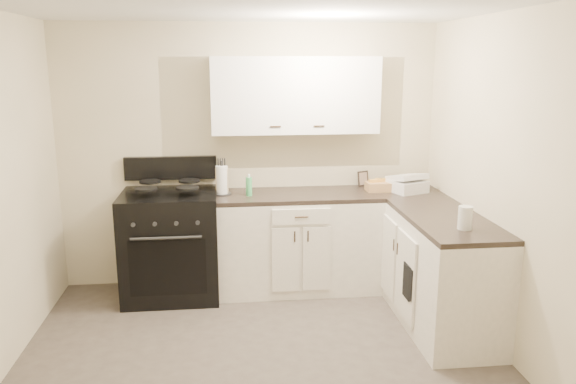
{
  "coord_description": "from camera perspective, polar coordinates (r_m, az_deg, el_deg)",
  "views": [
    {
      "loc": [
        -0.23,
        -3.57,
        2.14
      ],
      "look_at": [
        0.27,
        0.85,
        1.11
      ],
      "focal_mm": 35.0,
      "sensor_mm": 36.0,
      "label": 1
    }
  ],
  "objects": [
    {
      "name": "glass_jar",
      "position": [
        4.32,
        17.55,
        -2.51
      ],
      "size": [
        0.13,
        0.13,
        0.17
      ],
      "primitive_type": "cylinder",
      "rotation": [
        0.0,
        0.0,
        0.27
      ],
      "color": "silver",
      "rests_on": "countertop_right"
    },
    {
      "name": "picture_frame",
      "position": [
        5.61,
        7.63,
        1.38
      ],
      "size": [
        0.12,
        0.08,
        0.15
      ],
      "primitive_type": "cube",
      "rotation": [
        -0.14,
        0.0,
        0.43
      ],
      "color": "black",
      "rests_on": "countertop_back"
    },
    {
      "name": "oven_mitt_near",
      "position": [
        4.55,
        12.23,
        -9.01
      ],
      "size": [
        0.02,
        0.15,
        0.25
      ],
      "primitive_type": "cube",
      "color": "black",
      "rests_on": "base_cabinets_right"
    },
    {
      "name": "wall_front",
      "position": [
        2.0,
        0.92,
        -13.5
      ],
      "size": [
        3.6,
        0.0,
        3.6
      ],
      "primitive_type": "plane",
      "rotation": [
        -1.57,
        0.0,
        0.0
      ],
      "color": "beige",
      "rests_on": "ground"
    },
    {
      "name": "upper_cabinets",
      "position": [
        5.27,
        0.74,
        9.81
      ],
      "size": [
        1.55,
        0.3,
        0.7
      ],
      "primitive_type": "cube",
      "color": "white",
      "rests_on": "wall_back"
    },
    {
      "name": "wicker_basket",
      "position": [
        5.41,
        9.3,
        0.56
      ],
      "size": [
        0.26,
        0.17,
        0.09
      ],
      "primitive_type": "cube",
      "rotation": [
        0.0,
        0.0,
        0.0
      ],
      "color": "tan",
      "rests_on": "countertop_right"
    },
    {
      "name": "base_cabinets_right",
      "position": [
        5.04,
        14.17,
        -6.95
      ],
      "size": [
        0.6,
        1.9,
        0.9
      ],
      "primitive_type": "cube",
      "color": "silver",
      "rests_on": "floor"
    },
    {
      "name": "soap_bottle",
      "position": [
        5.15,
        -3.99,
        0.56
      ],
      "size": [
        0.07,
        0.07,
        0.17
      ],
      "primitive_type": "cylinder",
      "rotation": [
        0.0,
        0.0,
        0.19
      ],
      "color": "#46B864",
      "rests_on": "countertop_back"
    },
    {
      "name": "countertop_grill",
      "position": [
        5.42,
        12.02,
        0.6
      ],
      "size": [
        0.38,
        0.37,
        0.11
      ],
      "primitive_type": "cube",
      "rotation": [
        0.0,
        0.0,
        0.37
      ],
      "color": "white",
      "rests_on": "countertop_right"
    },
    {
      "name": "base_cabinets_back",
      "position": [
        5.38,
        0.89,
        -5.22
      ],
      "size": [
        1.55,
        0.6,
        0.9
      ],
      "primitive_type": "cube",
      "color": "silver",
      "rests_on": "floor"
    },
    {
      "name": "floor",
      "position": [
        4.17,
        -2.46,
        -17.84
      ],
      "size": [
        3.6,
        3.6,
        0.0
      ],
      "primitive_type": "plane",
      "color": "#473F38",
      "rests_on": "ground"
    },
    {
      "name": "paper_towel",
      "position": [
        5.22,
        -6.73,
        1.2
      ],
      "size": [
        0.12,
        0.12,
        0.27
      ],
      "primitive_type": "cylinder",
      "rotation": [
        0.0,
        0.0,
        -0.07
      ],
      "color": "white",
      "rests_on": "countertop_back"
    },
    {
      "name": "wall_right",
      "position": [
        4.2,
        22.65,
        -0.19
      ],
      "size": [
        0.0,
        3.6,
        3.6
      ],
      "primitive_type": "plane",
      "rotation": [
        1.57,
        0.0,
        -1.57
      ],
      "color": "beige",
      "rests_on": "ground"
    },
    {
      "name": "countertop_back",
      "position": [
        5.26,
        0.91,
        -0.35
      ],
      "size": [
        1.55,
        0.6,
        0.04
      ],
      "primitive_type": "cube",
      "color": "black",
      "rests_on": "base_cabinets_back"
    },
    {
      "name": "knife_block",
      "position": [
        5.25,
        -6.72,
        1.14
      ],
      "size": [
        0.12,
        0.11,
        0.25
      ],
      "primitive_type": "cube",
      "rotation": [
        0.0,
        0.0,
        -0.05
      ],
      "color": "tan",
      "rests_on": "countertop_back"
    },
    {
      "name": "countertop_right",
      "position": [
        4.9,
        14.48,
        -1.77
      ],
      "size": [
        0.6,
        1.9,
        0.04
      ],
      "primitive_type": "cube",
      "color": "black",
      "rests_on": "base_cabinets_right"
    },
    {
      "name": "stove",
      "position": [
        5.34,
        -11.76,
        -5.54
      ],
      "size": [
        0.86,
        0.74,
        1.05
      ],
      "primitive_type": "cube",
      "color": "black",
      "rests_on": "floor"
    },
    {
      "name": "oven_mitt_far",
      "position": [
        4.6,
        12.03,
        -8.87
      ],
      "size": [
        0.02,
        0.16,
        0.28
      ],
      "primitive_type": "cube",
      "color": "black",
      "rests_on": "base_cabinets_right"
    },
    {
      "name": "ceiling",
      "position": [
        3.59,
        -2.87,
        18.79
      ],
      "size": [
        3.6,
        3.6,
        0.0
      ],
      "primitive_type": "plane",
      "color": "white",
      "rests_on": "wall_back"
    },
    {
      "name": "wall_back",
      "position": [
        5.45,
        -3.93,
        3.64
      ],
      "size": [
        3.6,
        0.0,
        3.6
      ],
      "primitive_type": "plane",
      "rotation": [
        1.57,
        0.0,
        0.0
      ],
      "color": "beige",
      "rests_on": "ground"
    }
  ]
}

